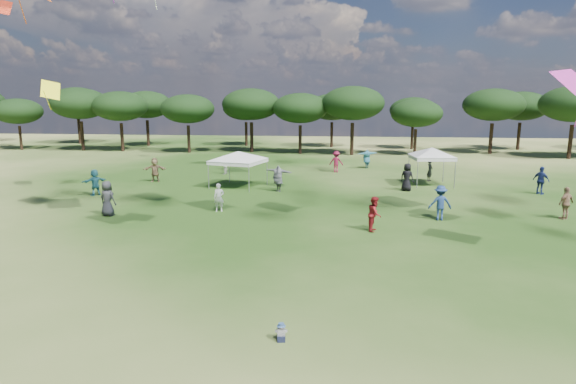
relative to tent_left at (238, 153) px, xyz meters
name	(u,v)px	position (x,y,z in m)	size (l,w,h in m)	color
ground	(247,375)	(5.19, -23.46, -2.44)	(140.00, 140.00, 0.00)	#274815
tree_line	(345,105)	(7.58, 23.95, 2.99)	(108.78, 17.63, 7.77)	black
tent_left	(238,153)	(0.00, 0.00, 0.00)	(6.44, 6.44, 2.86)	gray
tent_right	(432,149)	(13.78, 2.12, 0.21)	(5.64, 5.64, 3.07)	gray
toddler	(281,333)	(5.79, -21.78, -2.21)	(0.35, 0.38, 0.50)	#161A32
festival_crowd	(308,177)	(4.98, -0.52, -1.54)	(30.34, 22.40, 1.91)	silver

